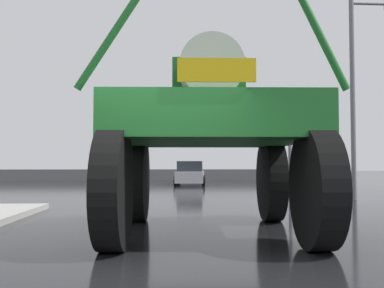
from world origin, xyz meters
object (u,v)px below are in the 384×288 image
(oversize_sprayer, at_px, (209,135))
(streetlight_near_right, at_px, (356,87))
(traffic_signal_far_left, at_px, (121,145))
(sedan_ahead, at_px, (190,174))
(traffic_signal_near_right, at_px, (288,125))

(oversize_sprayer, height_order, streetlight_near_right, streetlight_near_right)
(oversize_sprayer, relative_size, traffic_signal_far_left, 1.52)
(streetlight_near_right, bearing_deg, sedan_ahead, 115.33)
(traffic_signal_near_right, xyz_separation_m, traffic_signal_far_left, (-7.24, 18.30, 0.11))
(streetlight_near_right, bearing_deg, oversize_sprayer, -130.30)
(oversize_sprayer, xyz_separation_m, traffic_signal_near_right, (3.12, 5.37, 0.67))
(oversize_sprayer, relative_size, traffic_signal_near_right, 1.58)
(traffic_signal_far_left, xyz_separation_m, streetlight_near_right, (10.49, -16.16, 1.56))
(traffic_signal_far_left, height_order, streetlight_near_right, streetlight_near_right)
(traffic_signal_near_right, height_order, traffic_signal_far_left, traffic_signal_far_left)
(streetlight_near_right, bearing_deg, traffic_signal_far_left, 123.00)
(sedan_ahead, bearing_deg, traffic_signal_far_left, 54.82)
(traffic_signal_near_right, height_order, streetlight_near_right, streetlight_near_right)
(traffic_signal_near_right, distance_m, streetlight_near_right, 4.24)
(sedan_ahead, height_order, streetlight_near_right, streetlight_near_right)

